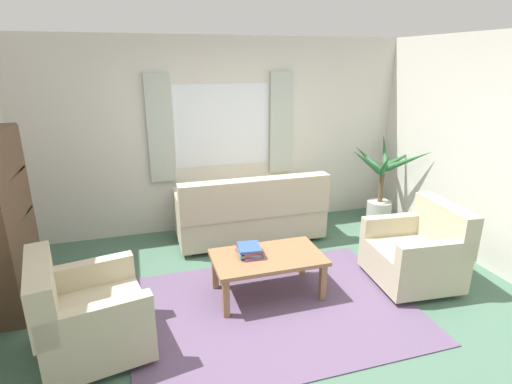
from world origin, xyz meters
The scene contains 11 objects.
ground_plane centered at (0.00, 0.00, 0.00)m, with size 6.24×6.24×0.00m, color #476B56.
wall_back centered at (0.00, 2.26, 1.30)m, with size 5.32×0.12×2.60m, color silver.
window_with_curtains centered at (0.00, 2.18, 1.45)m, with size 1.98×0.07×1.40m.
area_rug centered at (0.00, 0.00, 0.01)m, with size 2.67×1.92×0.01m, color #604C6B.
couch centered at (0.22, 1.58, 0.37)m, with size 1.90×0.82×0.92m.
armchair_left centered at (-1.65, -0.13, 0.35)m, with size 0.96×0.98×0.88m.
armchair_right centered at (1.62, 0.04, 0.35)m, with size 0.89×0.90×0.88m.
coffee_table centered at (0.02, 0.27, 0.38)m, with size 1.10×0.64×0.44m.
book_stack_on_table centered at (-0.15, 0.35, 0.49)m, with size 0.24×0.31×0.10m.
potted_plant centered at (2.24, 1.66, 0.53)m, with size 1.07×1.16×1.24m.
bookshelf centered at (-2.34, 0.87, 0.88)m, with size 0.30×0.94×1.72m.
Camera 1 is at (-1.13, -3.13, 2.30)m, focal length 28.08 mm.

